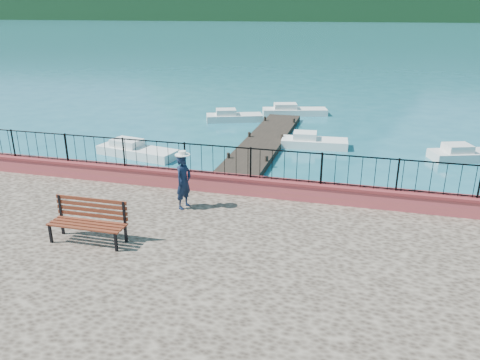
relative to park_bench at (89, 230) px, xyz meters
The scene contains 13 objects.
ground 3.84m from the park_bench, ahead, with size 2000.00×2000.00×0.00m, color #19596B.
parapet 5.47m from the park_bench, 50.44° to the left, with size 28.00×0.46×0.58m, color #A4413B.
railing 5.52m from the park_bench, 50.44° to the left, with size 27.00×0.05×0.95m, color black.
dock 12.68m from the park_bench, 83.23° to the left, with size 2.00×16.00×0.30m, color #2D231C.
far_forest 300.63m from the park_bench, 89.34° to the left, with size 900.00×60.00×18.00m, color black.
park_bench is the anchor object (origin of this frame).
person 3.13m from the park_bench, 60.30° to the left, with size 0.60×0.39×1.64m, color #111C34.
hat 3.38m from the park_bench, 60.30° to the left, with size 0.44×0.44×0.12m, color white.
boat_0 11.41m from the park_bench, 111.08° to the left, with size 4.11×1.30×0.80m, color silver.
boat_1 15.08m from the park_bench, 74.13° to the left, with size 3.39×1.30×0.80m, color white.
boat_2 18.21m from the park_bench, 51.16° to the left, with size 3.39×1.30×0.80m, color silver.
boat_3 19.34m from the park_bench, 94.71° to the left, with size 3.55×1.30×0.80m, color silver.
boat_4 22.22m from the park_bench, 85.12° to the left, with size 4.32×1.30×0.80m, color silver.
Camera 1 is at (3.00, -9.84, 6.79)m, focal length 35.00 mm.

